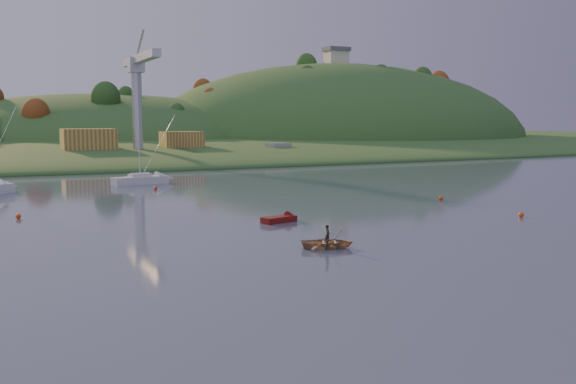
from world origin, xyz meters
name	(u,v)px	position (x,y,z in m)	size (l,w,h in m)	color
far_shore	(67,144)	(0.00, 230.00, 0.00)	(620.00, 220.00, 1.50)	#274E1F
shore_slope	(96,152)	(0.00, 165.00, 0.00)	(640.00, 150.00, 7.00)	#274E1F
hill_center	(104,146)	(10.00, 210.00, 0.00)	(140.00, 120.00, 36.00)	#274E1F
hill_right	(336,143)	(95.00, 195.00, 0.00)	(150.00, 130.00, 60.00)	#274E1F
hilltop_house	(336,55)	(95.00, 195.00, 33.40)	(9.00, 7.00, 6.45)	beige
hillside_trees	(85,149)	(0.00, 185.00, 0.00)	(280.00, 50.00, 32.00)	#214E1B
wharf	(150,155)	(5.00, 122.00, 1.20)	(42.00, 16.00, 2.40)	slate
shed_west	(89,140)	(-8.00, 123.00, 4.80)	(11.00, 8.00, 4.80)	brown
shed_east	(182,140)	(13.00, 124.00, 4.40)	(9.00, 7.00, 4.00)	brown
dock_crane	(138,82)	(2.00, 118.39, 17.17)	(3.20, 28.00, 20.30)	#B7B7BC
sailboat_far	(140,179)	(-8.86, 70.60, 0.72)	(8.21, 3.87, 10.96)	silver
canoe	(328,243)	(-7.07, 18.85, 0.39)	(2.70, 3.78, 0.78)	#A3805A
paddler	(328,238)	(-7.07, 18.85, 0.73)	(0.53, 0.35, 1.45)	black
red_tender	(285,219)	(-4.61, 31.13, 0.27)	(4.04, 2.22, 1.31)	#62120E
work_vessel	(279,153)	(35.00, 118.00, 1.29)	(14.95, 9.72, 3.62)	#505769
buoy_0	(521,215)	(16.69, 23.70, 0.25)	(0.50, 0.50, 0.50)	#ED400C
buoy_1	(441,198)	(18.10, 37.21, 0.25)	(0.50, 0.50, 0.50)	#ED400C
buoy_2	(18,216)	(-26.43, 43.35, 0.25)	(0.50, 0.50, 0.50)	#ED400C
buoy_3	(155,188)	(-8.73, 62.31, 0.25)	(0.50, 0.50, 0.50)	#ED400C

